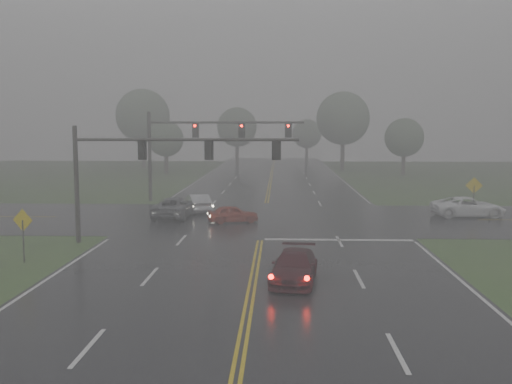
{
  "coord_description": "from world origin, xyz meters",
  "views": [
    {
      "loc": [
        1.1,
        -17.87,
        6.46
      ],
      "look_at": [
        -0.31,
        16.0,
        2.58
      ],
      "focal_mm": 40.0,
      "sensor_mm": 36.0,
      "label": 1
    }
  ],
  "objects_px": {
    "sedan_maroon": "(294,282)",
    "pickup_white": "(468,217)",
    "sedan_silver": "(198,212)",
    "car_grey": "(175,217)",
    "sedan_red": "(233,223)",
    "signal_gantry_near": "(145,161)",
    "signal_gantry_far": "(197,139)"
  },
  "relations": [
    {
      "from": "sedan_maroon",
      "to": "signal_gantry_far",
      "type": "xyz_separation_m",
      "value": [
        -7.78,
        25.8,
        5.45
      ]
    },
    {
      "from": "pickup_white",
      "to": "signal_gantry_far",
      "type": "height_order",
      "value": "signal_gantry_far"
    },
    {
      "from": "pickup_white",
      "to": "signal_gantry_near",
      "type": "bearing_deg",
      "value": 112.4
    },
    {
      "from": "sedan_silver",
      "to": "sedan_maroon",
      "type": "bearing_deg",
      "value": 90.35
    },
    {
      "from": "sedan_silver",
      "to": "pickup_white",
      "type": "height_order",
      "value": "pickup_white"
    },
    {
      "from": "sedan_maroon",
      "to": "sedan_red",
      "type": "height_order",
      "value": "sedan_maroon"
    },
    {
      "from": "signal_gantry_near",
      "to": "sedan_maroon",
      "type": "bearing_deg",
      "value": -43.99
    },
    {
      "from": "sedan_maroon",
      "to": "signal_gantry_near",
      "type": "bearing_deg",
      "value": 143.09
    },
    {
      "from": "sedan_silver",
      "to": "signal_gantry_far",
      "type": "distance_m",
      "value": 8.36
    },
    {
      "from": "sedan_red",
      "to": "sedan_silver",
      "type": "relative_size",
      "value": 0.83
    },
    {
      "from": "sedan_red",
      "to": "car_grey",
      "type": "distance_m",
      "value": 4.83
    },
    {
      "from": "pickup_white",
      "to": "sedan_silver",
      "type": "bearing_deg",
      "value": 82.02
    },
    {
      "from": "signal_gantry_near",
      "to": "signal_gantry_far",
      "type": "distance_m",
      "value": 18.05
    },
    {
      "from": "signal_gantry_near",
      "to": "sedan_red",
      "type": "bearing_deg",
      "value": 58.4
    },
    {
      "from": "sedan_maroon",
      "to": "pickup_white",
      "type": "relative_size",
      "value": 0.85
    },
    {
      "from": "sedan_silver",
      "to": "signal_gantry_near",
      "type": "relative_size",
      "value": 0.33
    },
    {
      "from": "car_grey",
      "to": "sedan_silver",
      "type": "bearing_deg",
      "value": -109.89
    },
    {
      "from": "pickup_white",
      "to": "signal_gantry_near",
      "type": "xyz_separation_m",
      "value": [
        -21.04,
        -10.17,
        4.61
      ]
    },
    {
      "from": "sedan_red",
      "to": "sedan_maroon",
      "type": "bearing_deg",
      "value": -179.52
    },
    {
      "from": "sedan_red",
      "to": "car_grey",
      "type": "bearing_deg",
      "value": 50.01
    },
    {
      "from": "sedan_red",
      "to": "signal_gantry_near",
      "type": "bearing_deg",
      "value": 134.51
    },
    {
      "from": "sedan_red",
      "to": "sedan_silver",
      "type": "distance_m",
      "value": 5.72
    },
    {
      "from": "signal_gantry_near",
      "to": "signal_gantry_far",
      "type": "height_order",
      "value": "signal_gantry_far"
    },
    {
      "from": "sedan_red",
      "to": "signal_gantry_far",
      "type": "distance_m",
      "value": 12.98
    },
    {
      "from": "sedan_silver",
      "to": "car_grey",
      "type": "height_order",
      "value": "car_grey"
    },
    {
      "from": "car_grey",
      "to": "signal_gantry_near",
      "type": "height_order",
      "value": "signal_gantry_near"
    },
    {
      "from": "pickup_white",
      "to": "signal_gantry_far",
      "type": "bearing_deg",
      "value": 65.87
    },
    {
      "from": "sedan_maroon",
      "to": "signal_gantry_near",
      "type": "xyz_separation_m",
      "value": [
        -8.05,
        7.77,
        4.61
      ]
    },
    {
      "from": "sedan_red",
      "to": "signal_gantry_far",
      "type": "relative_size",
      "value": 0.26
    },
    {
      "from": "sedan_silver",
      "to": "pickup_white",
      "type": "relative_size",
      "value": 0.81
    },
    {
      "from": "sedan_maroon",
      "to": "sedan_red",
      "type": "relative_size",
      "value": 1.27
    },
    {
      "from": "pickup_white",
      "to": "signal_gantry_far",
      "type": "relative_size",
      "value": 0.38
    }
  ]
}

